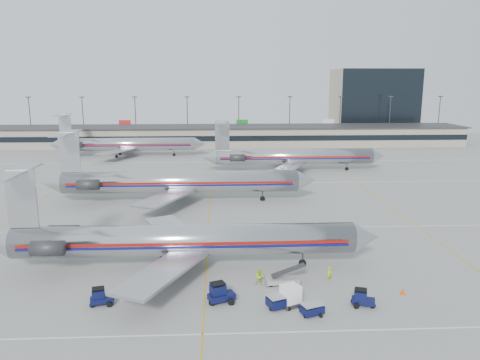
{
  "coord_description": "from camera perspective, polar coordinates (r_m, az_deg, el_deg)",
  "views": [
    {
      "loc": [
        1.4,
        -53.16,
        20.44
      ],
      "look_at": [
        5.06,
        22.02,
        4.5
      ],
      "focal_mm": 35.0,
      "sensor_mm": 36.0,
      "label": 1
    }
  ],
  "objects": [
    {
      "name": "belt_loader",
      "position": [
        49.15,
        5.29,
        -11.94
      ],
      "size": [
        4.09,
        1.49,
        2.13
      ],
      "rotation": [
        0.0,
        0.0,
        0.08
      ],
      "color": "gray",
      "rests_on": "ground"
    },
    {
      "name": "uld_container",
      "position": [
        44.79,
        6.19,
        -13.82
      ],
      "size": [
        2.4,
        2.24,
        2.01
      ],
      "rotation": [
        0.0,
        0.0,
        0.44
      ],
      "color": "#2D2D30",
      "rests_on": "ground"
    },
    {
      "name": "light_mast_row",
      "position": [
        165.59,
        -3.29,
        7.83
      ],
      "size": [
        163.6,
        0.4,
        15.28
      ],
      "color": "#38383D",
      "rests_on": "ground"
    },
    {
      "name": "cart_inner",
      "position": [
        43.64,
        8.77,
        -15.28
      ],
      "size": [
        2.23,
        1.89,
        1.08
      ],
      "rotation": [
        0.0,
        0.0,
        0.37
      ],
      "color": "#090D34",
      "rests_on": "ground"
    },
    {
      "name": "tug_left",
      "position": [
        46.61,
        -16.66,
        -13.53
      ],
      "size": [
        2.28,
        1.5,
        1.7
      ],
      "rotation": [
        0.0,
        0.0,
        0.23
      ],
      "color": "#090D34",
      "rests_on": "ground"
    },
    {
      "name": "ramp_worker_far",
      "position": [
        48.8,
        2.41,
        -11.7
      ],
      "size": [
        0.86,
        0.68,
        1.73
      ],
      "primitive_type": "imported",
      "rotation": [
        0.0,
        0.0,
        -0.03
      ],
      "color": "#B4E215",
      "rests_on": "ground"
    },
    {
      "name": "ramp_worker_near",
      "position": [
        50.34,
        10.83,
        -11.22
      ],
      "size": [
        0.71,
        0.63,
        1.63
      ],
      "primitive_type": "imported",
      "rotation": [
        0.0,
        0.0,
        0.52
      ],
      "color": "#97C712",
      "rests_on": "ground"
    },
    {
      "name": "tug_center",
      "position": [
        45.17,
        -2.47,
        -13.67
      ],
      "size": [
        2.75,
        2.06,
        2.01
      ],
      "rotation": [
        0.0,
        0.0,
        0.38
      ],
      "color": "#090D34",
      "rests_on": "ground"
    },
    {
      "name": "jet_back_row",
      "position": [
        133.33,
        -13.86,
        4.28
      ],
      "size": [
        43.02,
        26.46,
        11.76
      ],
      "color": "#BABABF",
      "rests_on": "ground"
    },
    {
      "name": "ground",
      "position": [
        56.97,
        -4.06,
        -9.1
      ],
      "size": [
        260.0,
        260.0,
        0.0
      ],
      "primitive_type": "plane",
      "color": "gray",
      "rests_on": "ground"
    },
    {
      "name": "tug_right",
      "position": [
        45.96,
        14.65,
        -13.79
      ],
      "size": [
        2.32,
        1.64,
        1.71
      ],
      "rotation": [
        0.0,
        0.0,
        -0.31
      ],
      "color": "#090D34",
      "rests_on": "ground"
    },
    {
      "name": "jet_second_row",
      "position": [
        80.93,
        -7.87,
        -0.19
      ],
      "size": [
        46.91,
        27.62,
        12.28
      ],
      "color": "#BABABF",
      "rests_on": "ground"
    },
    {
      "name": "jet_foreground",
      "position": [
        52.36,
        -7.66,
        -7.24
      ],
      "size": [
        43.72,
        25.75,
        11.44
      ],
      "color": "#BABABF",
      "rests_on": "ground"
    },
    {
      "name": "cart_outer",
      "position": [
        44.49,
        4.8,
        -14.5
      ],
      "size": [
        2.54,
        2.15,
        1.22
      ],
      "rotation": [
        0.0,
        0.0,
        0.37
      ],
      "color": "#090D34",
      "rests_on": "ground"
    },
    {
      "name": "cone_right",
      "position": [
        49.56,
        19.23,
        -12.69
      ],
      "size": [
        0.57,
        0.57,
        0.66
      ],
      "primitive_type": "cone",
      "rotation": [
        0.0,
        0.0,
        0.21
      ],
      "color": "#E93C07",
      "rests_on": "ground"
    },
    {
      "name": "cone_left",
      "position": [
        47.73,
        -15.58,
        -13.45
      ],
      "size": [
        0.47,
        0.47,
        0.64
      ],
      "primitive_type": "cone",
      "rotation": [
        0.0,
        0.0,
        0.01
      ],
      "color": "#E93C07",
      "rests_on": "ground"
    },
    {
      "name": "jet_third_row",
      "position": [
        108.79,
        6.18,
        2.87
      ],
      "size": [
        42.73,
        26.29,
        11.69
      ],
      "color": "#BABABF",
      "rests_on": "ground"
    },
    {
      "name": "apron_markings",
      "position": [
        66.4,
        -3.88,
        -5.99
      ],
      "size": [
        160.0,
        0.15,
        0.02
      ],
      "primitive_type": "cube",
      "color": "silver",
      "rests_on": "ground"
    },
    {
      "name": "terminal",
      "position": [
        152.13,
        -3.31,
        5.42
      ],
      "size": [
        162.0,
        17.0,
        6.25
      ],
      "color": "gray",
      "rests_on": "ground"
    },
    {
      "name": "distant_building",
      "position": [
        191.19,
        15.9,
        9.13
      ],
      "size": [
        30.0,
        20.0,
        25.0
      ],
      "primitive_type": "cube",
      "color": "tan",
      "rests_on": "ground"
    }
  ]
}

